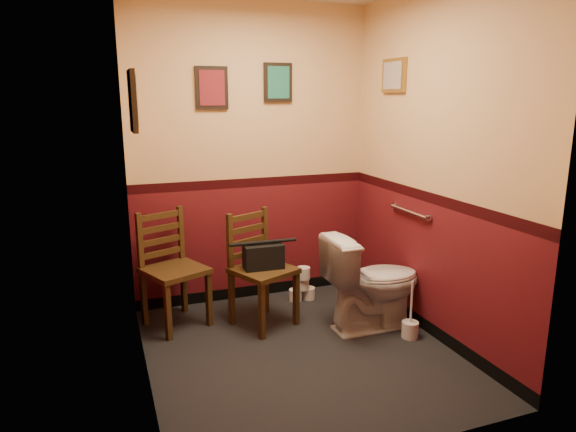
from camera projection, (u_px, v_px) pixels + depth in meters
name	position (u px, v px, depth m)	size (l,w,h in m)	color
floor	(300.00, 352.00, 3.86)	(2.20, 2.40, 0.00)	black
wall_back	(252.00, 156.00, 4.65)	(2.20, 2.70, 0.00)	#5C1219
wall_front	(393.00, 209.00, 2.46)	(2.20, 2.70, 0.00)	#5C1219
wall_left	(136.00, 184.00, 3.18)	(2.40, 2.70, 0.00)	#5C1219
wall_right	(434.00, 167.00, 3.93)	(2.40, 2.70, 0.00)	#5C1219
grab_bar	(409.00, 212.00, 4.24)	(0.05, 0.56, 0.06)	silver
framed_print_back_a	(212.00, 88.00, 4.38)	(0.28, 0.04, 0.36)	black
framed_print_back_b	(278.00, 82.00, 4.57)	(0.26, 0.04, 0.34)	black
framed_print_left	(133.00, 101.00, 3.17)	(0.04, 0.30, 0.38)	black
framed_print_right	(394.00, 76.00, 4.31)	(0.04, 0.34, 0.28)	olive
toilet	(373.00, 282.00, 4.19)	(0.45, 0.81, 0.79)	white
toilet_brush	(410.00, 328.00, 4.08)	(0.13, 0.13, 0.48)	silver
chair_left	(172.00, 269.00, 4.25)	(0.59, 0.59, 0.97)	#4C3217
chair_right	(260.00, 269.00, 4.26)	(0.59, 0.59, 0.96)	#4C3217
handbag	(263.00, 256.00, 4.20)	(0.33, 0.17, 0.24)	black
tp_stack	(303.00, 286.00, 4.82)	(0.25, 0.16, 0.33)	silver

